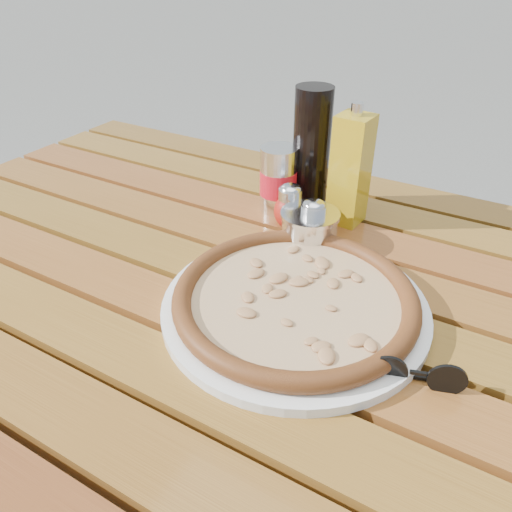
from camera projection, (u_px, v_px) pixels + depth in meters
The scene contains 10 objects.
table at pixel (250, 318), 0.78m from camera, with size 1.40×0.90×0.75m.
plate at pixel (295, 307), 0.68m from camera, with size 0.36×0.36×0.01m, color white.
pizza at pixel (295, 298), 0.67m from camera, with size 0.42×0.42×0.03m.
pepper_shaker at pixel (290, 207), 0.85m from camera, with size 0.06×0.06×0.08m.
oregano_shaker at pixel (313, 224), 0.81m from camera, with size 0.07×0.07×0.08m.
dark_bottle at pixel (311, 150), 0.88m from camera, with size 0.07×0.07×0.22m, color black.
soda_can at pixel (278, 180), 0.90m from camera, with size 0.09×0.09×0.12m.
olive_oil_cruet at pixel (350, 170), 0.84m from camera, with size 0.06×0.06×0.21m.
parmesan_tin at pixel (309, 228), 0.81m from camera, with size 0.12×0.12×0.07m.
sunglasses at pixel (417, 375), 0.56m from camera, with size 0.11×0.06×0.04m.
Camera 1 is at (0.31, -0.52, 1.19)m, focal length 35.00 mm.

